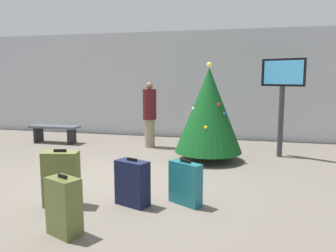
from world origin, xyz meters
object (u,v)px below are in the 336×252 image
Objects in this scene: traveller_0 at (150,113)px; suitcase_1 at (61,179)px; waiting_bench at (55,130)px; flight_info_kiosk at (282,88)px; suitcase_0 at (64,207)px; suitcase_2 at (132,183)px; holiday_tree at (209,110)px; suitcase_3 at (185,183)px.

traveller_0 reaches higher than suitcase_1.
flight_info_kiosk is at bearing -1.78° from waiting_bench.
traveller_0 is at bearing 96.30° from suitcase_0.
flight_info_kiosk is 3.24× the size of suitcase_2.
holiday_tree is 3.62m from suitcase_1.
traveller_0 is 4.15m from suitcase_3.
flight_info_kiosk is 5.55m from suitcase_0.
holiday_tree is 2.60× the size of suitcase_1.
holiday_tree is 1.78m from flight_info_kiosk.
flight_info_kiosk reaches higher than waiting_bench.
holiday_tree is 3.25× the size of suitcase_3.
suitcase_0 is (-1.11, -3.95, -0.76)m from holiday_tree.
suitcase_0 reaches higher than suitcase_2.
suitcase_0 is at bearing -112.00° from suitcase_2.
flight_info_kiosk is 2.71× the size of suitcase_1.
suitcase_1 is at bearing -89.57° from traveller_0.
suitcase_2 is at bearing -103.17° from holiday_tree.
traveller_0 is 2.45× the size of suitcase_2.
waiting_bench is 1.69× the size of suitcase_1.
suitcase_0 is at bearing -119.16° from flight_info_kiosk.
suitcase_0 is at bearing -131.74° from suitcase_3.
holiday_tree is 3.06m from suitcase_2.
holiday_tree is at bearing -153.23° from flight_info_kiosk.
traveller_0 is 2.34× the size of suitcase_0.
waiting_bench is at bearing 123.61° from suitcase_1.
flight_info_kiosk reaches higher than suitcase_1.
flight_info_kiosk is 3.28m from traveller_0.
suitcase_0 is 0.88× the size of suitcase_1.
waiting_bench is 2.11× the size of suitcase_3.
flight_info_kiosk is 4.45m from suitcase_2.
suitcase_0 is (-2.64, -4.72, -1.23)m from flight_info_kiosk.
suitcase_0 is (0.56, -5.03, -0.54)m from traveller_0.
traveller_0 is 2.57× the size of suitcase_3.
flight_info_kiosk reaches higher than suitcase_0.
suitcase_2 is at bearing -46.16° from waiting_bench.
holiday_tree is 2.78m from suitcase_3.
suitcase_2 is (-0.67, -2.88, -0.77)m from holiday_tree.
holiday_tree is at bearing 62.64° from suitcase_1.
suitcase_1 is 1.19× the size of suitcase_2.
waiting_bench is at bearing 133.84° from suitcase_2.
suitcase_0 is at bearing -83.70° from traveller_0.
traveller_0 reaches higher than waiting_bench.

